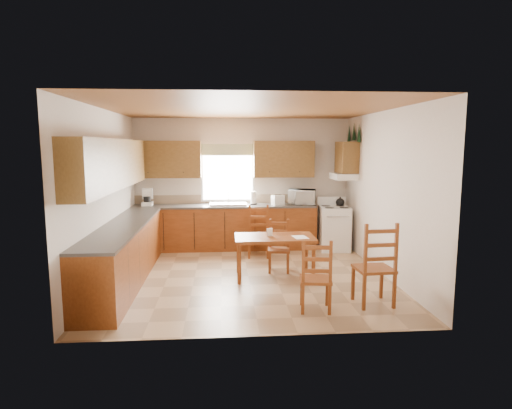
{
  "coord_description": "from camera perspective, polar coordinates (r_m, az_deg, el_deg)",
  "views": [
    {
      "loc": [
        -0.39,
        -6.8,
        2.13
      ],
      "look_at": [
        0.15,
        0.3,
        1.15
      ],
      "focal_mm": 30.0,
      "sensor_mm": 36.0,
      "label": 1
    }
  ],
  "objects": [
    {
      "name": "chair_near_right",
      "position": [
        5.99,
        15.45,
        -7.57
      ],
      "size": [
        0.51,
        0.48,
        1.13
      ],
      "primitive_type": "cube",
      "rotation": [
        0.0,
        0.0,
        3.21
      ],
      "color": "brown",
      "rests_on": "floor"
    },
    {
      "name": "sink_basin",
      "position": [
        8.83,
        -3.73,
        0.07
      ],
      "size": [
        0.75,
        0.45,
        0.04
      ],
      "primitive_type": "cube",
      "color": "silver",
      "rests_on": "counter_back"
    },
    {
      "name": "lower_cab_back",
      "position": [
        8.91,
        -4.19,
        -3.12
      ],
      "size": [
        3.75,
        0.6,
        0.88
      ],
      "primitive_type": "cube",
      "color": "brown",
      "rests_on": "floor"
    },
    {
      "name": "table_paper",
      "position": [
        6.87,
        5.91,
        -4.35
      ],
      "size": [
        0.25,
        0.31,
        0.0
      ],
      "primitive_type": "cube",
      "rotation": [
        0.0,
        0.0,
        0.16
      ],
      "color": "white",
      "rests_on": "dining_table"
    },
    {
      "name": "upper_cab_back_left",
      "position": [
        8.96,
        -11.84,
        5.91
      ],
      "size": [
        1.41,
        0.33,
        0.75
      ],
      "primitive_type": "cube",
      "color": "brown",
      "rests_on": "wall_back"
    },
    {
      "name": "upper_cab_left",
      "position": [
        6.87,
        -18.72,
        5.13
      ],
      "size": [
        0.33,
        3.6,
        0.75
      ],
      "primitive_type": "cube",
      "color": "brown",
      "rests_on": "wall_left"
    },
    {
      "name": "floor",
      "position": [
        7.13,
        -1.03,
        -9.53
      ],
      "size": [
        4.5,
        4.5,
        0.0
      ],
      "primitive_type": "plane",
      "color": "tan",
      "rests_on": "ground"
    },
    {
      "name": "microwave",
      "position": [
        8.96,
        6.14,
        1.02
      ],
      "size": [
        0.59,
        0.48,
        0.31
      ],
      "primitive_type": "imported",
      "rotation": [
        0.0,
        0.0,
        -0.24
      ],
      "color": "silver",
      "rests_on": "counter_back"
    },
    {
      "name": "wall_back",
      "position": [
        9.09,
        -1.89,
        2.91
      ],
      "size": [
        4.5,
        4.5,
        0.0
      ],
      "primitive_type": "plane",
      "color": "beige",
      "rests_on": "floor"
    },
    {
      "name": "wall_front",
      "position": [
        4.63,
        0.56,
        -1.85
      ],
      "size": [
        4.5,
        4.5,
        0.0
      ],
      "primitive_type": "plane",
      "color": "beige",
      "rests_on": "floor"
    },
    {
      "name": "wall_right",
      "position": [
        7.34,
        16.78,
        1.4
      ],
      "size": [
        4.5,
        4.5,
        0.0
      ],
      "primitive_type": "plane",
      "color": "beige",
      "rests_on": "floor"
    },
    {
      "name": "window_pane",
      "position": [
        9.03,
        -3.79,
        4.14
      ],
      "size": [
        1.05,
        0.01,
        1.1
      ],
      "primitive_type": "cube",
      "color": "white",
      "rests_on": "wall_back"
    },
    {
      "name": "stove",
      "position": [
        8.94,
        10.39,
        -3.21
      ],
      "size": [
        0.64,
        0.66,
        0.88
      ],
      "primitive_type": "cube",
      "rotation": [
        0.0,
        0.0,
        -0.09
      ],
      "color": "silver",
      "rests_on": "floor"
    },
    {
      "name": "pine_decal_a",
      "position": [
        8.54,
        13.56,
        9.3
      ],
      "size": [
        0.22,
        0.22,
        0.36
      ],
      "primitive_type": "cone",
      "color": "black",
      "rests_on": "wall_right"
    },
    {
      "name": "counter_left",
      "position": [
        6.94,
        -17.29,
        -2.73
      ],
      "size": [
        0.63,
        3.6,
        0.04
      ],
      "primitive_type": "cube",
      "color": "#433F3C",
      "rests_on": "lower_cab_left"
    },
    {
      "name": "pine_decal_c",
      "position": [
        9.15,
        12.31,
        9.22
      ],
      "size": [
        0.22,
        0.22,
        0.36
      ],
      "primitive_type": "cone",
      "color": "black",
      "rests_on": "wall_right"
    },
    {
      "name": "lower_cab_left",
      "position": [
        7.03,
        -17.14,
        -6.42
      ],
      "size": [
        0.6,
        3.6,
        0.88
      ],
      "primitive_type": "cube",
      "color": "brown",
      "rests_on": "floor"
    },
    {
      "name": "range_hood",
      "position": [
        8.81,
        11.62,
        3.71
      ],
      "size": [
        0.44,
        0.62,
        0.12
      ],
      "primitive_type": "cube",
      "color": "silver",
      "rests_on": "wall_right"
    },
    {
      "name": "upper_cab_back_right",
      "position": [
        8.98,
        3.69,
        6.06
      ],
      "size": [
        1.25,
        0.33,
        0.75
      ],
      "primitive_type": "cube",
      "color": "brown",
      "rests_on": "wall_back"
    },
    {
      "name": "paper_towel",
      "position": [
        8.87,
        -0.37,
        0.87
      ],
      "size": [
        0.15,
        0.15,
        0.27
      ],
      "primitive_type": "cylinder",
      "rotation": [
        0.0,
        0.0,
        0.32
      ],
      "color": "white",
      "rests_on": "counter_back"
    },
    {
      "name": "dining_table",
      "position": [
        6.98,
        2.48,
        -7.01
      ],
      "size": [
        1.28,
        0.74,
        0.68
      ],
      "primitive_type": "cube",
      "rotation": [
        0.0,
        0.0,
        -0.01
      ],
      "color": "brown",
      "rests_on": "floor"
    },
    {
      "name": "window_frame",
      "position": [
        9.04,
        -3.79,
        4.14
      ],
      "size": [
        1.13,
        0.02,
        1.18
      ],
      "primitive_type": "cube",
      "color": "silver",
      "rests_on": "wall_back"
    },
    {
      "name": "coffeemaker",
      "position": [
        8.96,
        -14.31,
        0.95
      ],
      "size": [
        0.27,
        0.3,
        0.35
      ],
      "primitive_type": "cube",
      "rotation": [
        0.0,
        0.0,
        0.3
      ],
      "color": "silver",
      "rests_on": "counter_back"
    },
    {
      "name": "toaster",
      "position": [
        8.86,
        2.92,
        0.62
      ],
      "size": [
        0.28,
        0.24,
        0.2
      ],
      "primitive_type": "cube",
      "rotation": [
        0.0,
        0.0,
        0.41
      ],
      "color": "silver",
      "rests_on": "counter_back"
    },
    {
      "name": "chair_far_right",
      "position": [
        7.3,
        3.08,
        -5.59
      ],
      "size": [
        0.41,
        0.39,
        0.87
      ],
      "primitive_type": "cube",
      "rotation": [
        0.0,
        0.0,
        -0.13
      ],
      "color": "brown",
      "rests_on": "floor"
    },
    {
      "name": "upper_cab_stove",
      "position": [
        8.81,
        12.0,
        6.17
      ],
      "size": [
        0.33,
        0.62,
        0.62
      ],
      "primitive_type": "cube",
      "color": "brown",
      "rests_on": "wall_right"
    },
    {
      "name": "chair_far_left",
      "position": [
        8.24,
        0.33,
        -3.64
      ],
      "size": [
        0.45,
        0.43,
        0.98
      ],
      "primitive_type": "cube",
      "rotation": [
        0.0,
        0.0,
        -0.09
      ],
      "color": "brown",
      "rests_on": "floor"
    },
    {
      "name": "table_card",
      "position": [
        6.9,
        1.82,
        -3.71
      ],
      "size": [
        0.1,
        0.06,
        0.13
      ],
      "primitive_type": "cube",
      "rotation": [
        0.0,
        0.0,
        0.41
      ],
      "color": "white",
      "rests_on": "dining_table"
    },
    {
      "name": "chair_near_left",
      "position": [
        5.66,
        7.96,
        -9.24
      ],
      "size": [
        0.45,
        0.43,
        0.95
      ],
      "primitive_type": "cube",
      "rotation": [
        0.0,
        0.0,
        3.0
      ],
      "color": "brown",
      "rests_on": "floor"
    },
    {
      "name": "ceiling",
      "position": [
        6.83,
        -1.09,
        12.62
      ],
      "size": [
        4.5,
        4.5,
        0.0
      ],
      "primitive_type": "plane",
      "color": "brown",
      "rests_on": "floor"
    },
    {
      "name": "pine_decal_b",
      "position": [
        8.85,
        12.92,
        9.52
      ],
      "size": [
        0.22,
        0.22,
        0.36
      ],
      "primitive_type": "cone",
      "color": "black",
      "rests_on": "wall_right"
    },
    {
      "name": "window_valance",
      "position": [
        8.99,
        -3.82,
        7.31
      ],
      "size": [
        1.19,
        0.01,
        0.24
      ],
      "primitive_type": "cube",
      "color": "#4B6235",
      "rests_on": "wall_back"
    },
    {
      "name": "backsplash",
      "position": [
        9.11,
        -4.23,
        0.75
      ],
      "size": [
        3.75,
        0.01,
        0.18
      ],
      "primitive_type": "cube",
      "color": "#8B755B",
      "rests_on": "counter_back"
    },
    {
      "name": "counter_back",
      "position": [
        8.83,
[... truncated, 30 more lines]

